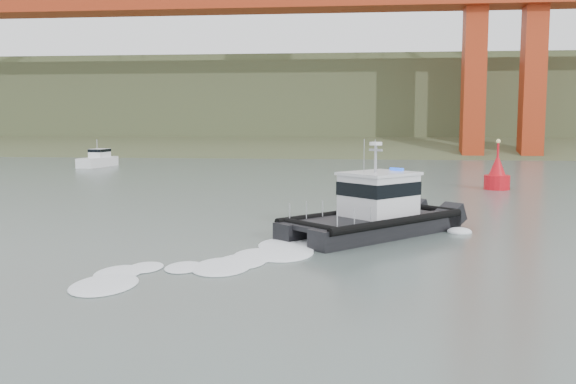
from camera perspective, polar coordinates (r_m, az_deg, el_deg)
name	(u,v)px	position (r m, az deg, el deg)	size (l,w,h in m)	color
ground	(288,310)	(18.90, -0.02, -10.47)	(400.00, 400.00, 0.00)	slate
headlands	(349,112)	(143.49, 5.44, 7.06)	(500.00, 105.36, 27.12)	#374125
patrol_boat	(374,211)	(30.97, 7.68, -1.67)	(9.03, 9.23, 4.60)	black
motorboat	(98,160)	(78.13, -16.52, 2.77)	(2.89, 6.20, 3.28)	white
nav_buoy	(497,175)	(53.21, 18.09, 1.41)	(2.01, 2.01, 4.19)	red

